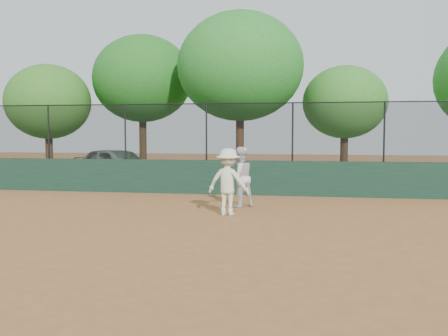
% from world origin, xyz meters
% --- Properties ---
extents(ground, '(80.00, 80.00, 0.00)m').
position_xyz_m(ground, '(0.00, 0.00, 0.00)').
color(ground, '#9F6033').
rests_on(ground, ground).
extents(back_wall, '(26.00, 0.20, 1.20)m').
position_xyz_m(back_wall, '(0.00, 6.00, 0.60)').
color(back_wall, '#193827').
rests_on(back_wall, ground).
extents(grass_strip, '(36.00, 12.00, 0.01)m').
position_xyz_m(grass_strip, '(0.00, 12.00, 0.00)').
color(grass_strip, '#314E18').
rests_on(grass_strip, ground).
extents(parked_car, '(4.90, 3.86, 1.56)m').
position_xyz_m(parked_car, '(-4.83, 8.52, 0.78)').
color(parked_car, '#9FA2A8').
rests_on(parked_car, ground).
extents(player_second, '(1.08, 1.05, 1.75)m').
position_xyz_m(player_second, '(1.10, 3.13, 0.88)').
color(player_second, silver).
rests_on(player_second, ground).
extents(player_main, '(1.25, 0.88, 1.77)m').
position_xyz_m(player_main, '(1.01, 1.67, 0.88)').
color(player_main, beige).
rests_on(player_main, ground).
extents(fence_assembly, '(26.00, 0.06, 2.00)m').
position_xyz_m(fence_assembly, '(-0.03, 6.00, 2.24)').
color(fence_assembly, black).
rests_on(fence_assembly, back_wall).
extents(tree_0, '(4.15, 3.77, 5.45)m').
position_xyz_m(tree_0, '(-9.40, 11.15, 3.65)').
color(tree_0, '#4C321B').
rests_on(tree_0, ground).
extents(tree_1, '(4.93, 4.48, 6.95)m').
position_xyz_m(tree_1, '(-5.11, 12.50, 4.81)').
color(tree_1, '#402B16').
rests_on(tree_1, ground).
extents(tree_2, '(5.52, 5.02, 7.44)m').
position_xyz_m(tree_2, '(0.03, 10.60, 5.04)').
color(tree_2, '#4B2E1B').
rests_on(tree_2, ground).
extents(tree_3, '(3.82, 3.48, 5.21)m').
position_xyz_m(tree_3, '(4.60, 12.23, 3.54)').
color(tree_3, '#3D2814').
rests_on(tree_3, ground).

